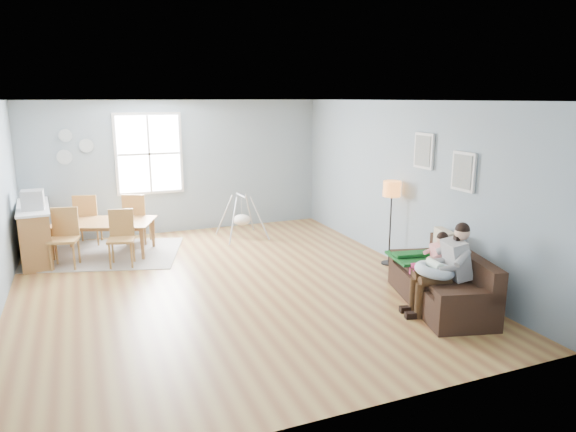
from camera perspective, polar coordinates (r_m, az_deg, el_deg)
name	(u,v)px	position (r m, az deg, el deg)	size (l,w,h in m)	color
room	(223,121)	(7.31, -7.26, 10.42)	(8.40, 9.40, 3.90)	brown
window	(149,154)	(10.65, -15.19, 6.69)	(1.32, 0.08, 1.62)	silver
pictures	(443,161)	(7.77, 16.80, 5.90)	(0.05, 1.34, 0.74)	silver
wall_plates	(72,147)	(10.56, -22.87, 7.06)	(0.67, 0.02, 0.66)	#899AA5
sofa	(443,286)	(7.27, 16.89, -7.43)	(1.26, 2.02, 0.76)	black
green_throw	(422,257)	(7.72, 14.63, -4.40)	(0.86, 0.69, 0.04)	#135521
beige_pillow	(444,245)	(7.65, 16.96, -3.13)	(0.12, 0.45, 0.45)	tan
father	(445,266)	(6.87, 17.07, -5.32)	(0.89, 0.52, 1.21)	#979799
nursing_pillow	(435,270)	(6.83, 15.97, -5.81)	(0.50, 0.50, 0.14)	#C5E2F6
infant	(434,264)	(6.84, 15.90, -5.15)	(0.16, 0.34, 0.13)	white
toddler	(435,255)	(7.28, 16.02, -4.18)	(0.53, 0.33, 0.79)	white
floor_lamp	(392,196)	(8.58, 11.44, 2.20)	(0.28, 0.28, 1.41)	black
storage_cube	(443,279)	(7.57, 16.80, -6.74)	(0.47, 0.43, 0.50)	silver
rug	(106,254)	(9.79, -19.60, -3.97)	(2.54, 1.93, 0.01)	#9A958D
dining_table	(104,238)	(9.72, -19.73, -2.32)	(1.70, 0.95, 0.60)	olive
chair_sw	(65,233)	(9.21, -23.58, -1.79)	(0.53, 0.53, 0.98)	#935F32
chair_se	(121,234)	(8.96, -18.03, -1.91)	(0.50, 0.50, 0.93)	#935F32
chair_nw	(87,216)	(10.36, -21.42, -0.02)	(0.53, 0.53, 0.98)	#935F32
chair_ne	(136,215)	(10.14, -16.54, 0.07)	(0.58, 0.58, 0.98)	#935F32
counter	(36,232)	(9.85, -26.24, -1.62)	(0.61, 1.72, 0.95)	olive
monitor	(32,200)	(9.41, -26.53, 1.63)	(0.34, 0.32, 0.32)	#ADAEB2
baby_swing	(242,219)	(10.22, -5.16, -0.33)	(0.90, 0.91, 0.87)	#ADAEB2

